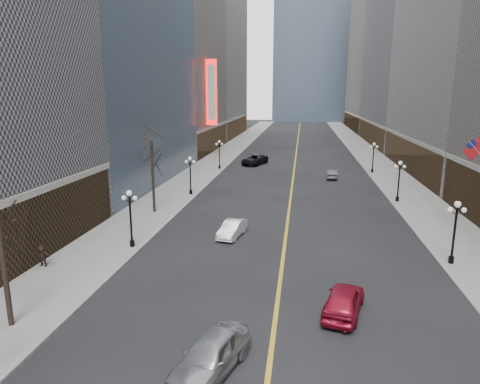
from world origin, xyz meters
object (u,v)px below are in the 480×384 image
(car_nb_mid, at_px, (232,229))
(car_sb_mid, at_px, (344,300))
(streetlamp_east_3, at_px, (373,154))
(streetlamp_west_2, at_px, (190,171))
(car_nb_far, at_px, (255,160))
(car_nb_near, at_px, (210,355))
(streetlamp_west_3, at_px, (219,151))
(streetlamp_east_2, at_px, (399,177))
(streetlamp_west_1, at_px, (130,213))
(car_sb_far, at_px, (332,174))
(streetlamp_east_1, at_px, (455,226))

(car_nb_mid, height_order, car_sb_mid, car_sb_mid)
(streetlamp_east_3, bearing_deg, streetlamp_west_2, -142.67)
(streetlamp_east_3, distance_m, car_nb_mid, 36.06)
(car_nb_far, bearing_deg, car_nb_near, -66.41)
(streetlamp_west_3, height_order, car_nb_near, streetlamp_west_3)
(streetlamp_east_3, height_order, car_sb_mid, streetlamp_east_3)
(streetlamp_east_2, distance_m, car_nb_mid, 21.66)
(streetlamp_west_1, height_order, streetlamp_west_2, same)
(streetlamp_east_3, xyz_separation_m, car_nb_mid, (-16.30, -32.09, -2.22))
(streetlamp_east_3, xyz_separation_m, streetlamp_west_1, (-23.60, -36.00, 0.00))
(streetlamp_west_1, bearing_deg, car_sb_far, 60.76)
(streetlamp_west_2, relative_size, car_sb_far, 1.13)
(car_nb_near, relative_size, car_sb_mid, 1.07)
(streetlamp_west_1, bearing_deg, car_nb_far, 83.12)
(streetlamp_east_2, height_order, car_sb_mid, streetlamp_east_2)
(car_sb_mid, bearing_deg, streetlamp_east_2, -92.91)
(car_sb_mid, bearing_deg, car_nb_far, -63.69)
(car_nb_near, distance_m, car_nb_far, 55.85)
(streetlamp_east_1, xyz_separation_m, streetlamp_east_2, (0.00, 18.00, 0.00))
(streetlamp_east_3, xyz_separation_m, streetlamp_west_2, (-23.60, -18.00, 0.00))
(streetlamp_east_2, bearing_deg, car_nb_mid, -139.16)
(streetlamp_east_1, relative_size, car_sb_far, 1.13)
(streetlamp_west_2, height_order, streetlamp_west_3, same)
(streetlamp_west_2, xyz_separation_m, car_nb_near, (9.30, -32.13, -2.06))
(streetlamp_east_3, bearing_deg, car_sb_far, -141.13)
(streetlamp_east_1, xyz_separation_m, car_nb_near, (-14.30, -14.13, -2.06))
(streetlamp_west_2, distance_m, streetlamp_west_3, 18.00)
(car_nb_mid, xyz_separation_m, car_nb_far, (-2.29, 37.65, 0.17))
(streetlamp_east_3, height_order, streetlamp_west_1, same)
(car_nb_mid, relative_size, car_sb_mid, 0.89)
(car_nb_mid, bearing_deg, streetlamp_east_3, 73.34)
(streetlamp_west_1, distance_m, streetlamp_west_2, 18.00)
(car_nb_far, height_order, car_sb_mid, car_nb_far)
(streetlamp_west_3, relative_size, car_nb_mid, 1.10)
(streetlamp_east_3, relative_size, streetlamp_west_2, 1.00)
(streetlamp_west_1, xyz_separation_m, streetlamp_west_2, (0.00, 18.00, 0.00))
(streetlamp_east_2, bearing_deg, car_nb_near, -113.99)
(streetlamp_east_3, height_order, car_nb_near, streetlamp_east_3)
(streetlamp_west_2, height_order, car_sb_far, streetlamp_west_2)
(streetlamp_west_1, bearing_deg, streetlamp_west_3, 90.00)
(streetlamp_west_3, bearing_deg, streetlamp_west_1, -90.00)
(streetlamp_west_3, relative_size, car_sb_mid, 0.98)
(streetlamp_east_2, distance_m, car_nb_far, 30.08)
(streetlamp_west_1, xyz_separation_m, streetlamp_west_3, (0.00, 36.00, 0.00))
(streetlamp_west_2, bearing_deg, streetlamp_east_3, 37.33)
(streetlamp_east_3, distance_m, car_nb_far, 19.51)
(streetlamp_west_2, height_order, car_nb_near, streetlamp_west_2)
(streetlamp_west_1, bearing_deg, car_nb_mid, 28.17)
(streetlamp_east_1, relative_size, streetlamp_west_3, 1.00)
(car_nb_far, bearing_deg, streetlamp_east_1, -46.72)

